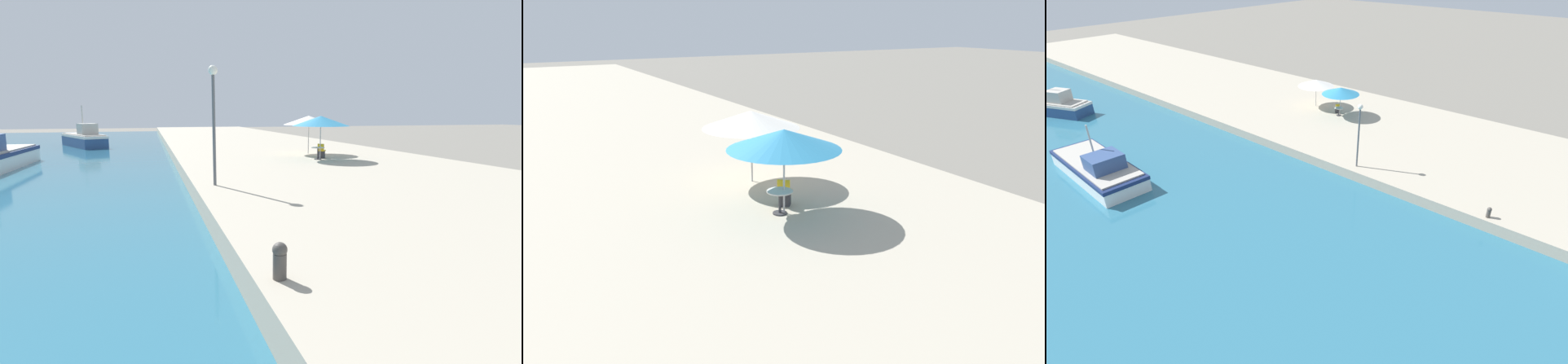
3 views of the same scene
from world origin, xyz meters
TOP-DOWN VIEW (x-y plane):
  - quay_promenade at (8.00, 37.00)m, footprint 16.00×90.00m
  - fishing_boat_mid at (-8.10, 47.79)m, footprint 5.54×8.60m
  - cafe_umbrella_pink at (8.35, 24.59)m, footprint 3.42×3.42m
  - cafe_umbrella_white at (8.95, 27.97)m, footprint 3.46×3.46m
  - cafe_table at (8.21, 24.62)m, footprint 0.80×0.80m
  - cafe_chair_left at (8.70, 25.15)m, footprint 0.58×0.59m
  - mooring_bollard at (0.44, 8.18)m, footprint 0.26×0.26m
  - lamppost at (0.81, 17.52)m, footprint 0.36×0.36m

SIDE VIEW (x-z plane):
  - quay_promenade at x=8.00m, z-range 0.00..0.76m
  - fishing_boat_mid at x=-8.10m, z-range -1.24..3.00m
  - cafe_chair_left at x=8.70m, z-range 0.62..1.53m
  - mooring_bollard at x=0.44m, z-range 0.78..1.43m
  - cafe_table at x=8.21m, z-range 0.92..1.66m
  - cafe_umbrella_white at x=8.95m, z-range 1.75..4.34m
  - cafe_umbrella_pink at x=8.35m, z-range 1.76..4.37m
  - lamppost at x=0.81m, z-range 1.57..6.13m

